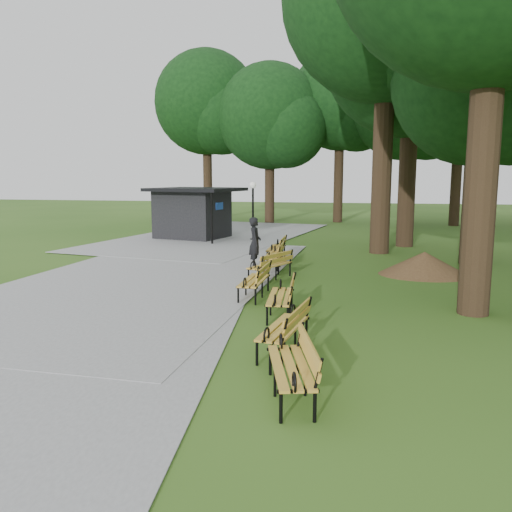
% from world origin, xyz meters
% --- Properties ---
extents(ground, '(100.00, 100.00, 0.00)m').
position_xyz_m(ground, '(0.00, 0.00, 0.00)').
color(ground, '#2F5719').
rests_on(ground, ground).
extents(path, '(12.00, 38.00, 0.06)m').
position_xyz_m(path, '(-4.00, 3.00, 0.03)').
color(path, gray).
rests_on(path, ground).
extents(person, '(0.54, 0.71, 1.76)m').
position_xyz_m(person, '(-0.96, 5.23, 0.88)').
color(person, black).
rests_on(person, ground).
extents(kiosk, '(4.81, 4.41, 2.56)m').
position_xyz_m(kiosk, '(-5.78, 12.97, 1.28)').
color(kiosk, black).
rests_on(kiosk, ground).
extents(lamp_post, '(0.32, 0.32, 2.87)m').
position_xyz_m(lamp_post, '(-2.58, 12.69, 2.09)').
color(lamp_post, black).
rests_on(lamp_post, ground).
extents(dirt_mound, '(2.39, 2.39, 0.76)m').
position_xyz_m(dirt_mound, '(4.64, 4.97, 0.38)').
color(dirt_mound, '#47301C').
rests_on(dirt_mound, ground).
extents(bench_0, '(1.10, 2.00, 0.88)m').
position_xyz_m(bench_0, '(1.64, -5.10, 0.44)').
color(bench_0, gold).
rests_on(bench_0, ground).
extents(bench_1, '(0.91, 1.97, 0.88)m').
position_xyz_m(bench_1, '(1.27, -3.21, 0.44)').
color(bench_1, gold).
rests_on(bench_1, ground).
extents(bench_2, '(0.79, 1.94, 0.88)m').
position_xyz_m(bench_2, '(0.84, -0.81, 0.44)').
color(bench_2, gold).
rests_on(bench_2, ground).
extents(bench_3, '(0.67, 1.91, 0.88)m').
position_xyz_m(bench_3, '(-0.11, 0.86, 0.44)').
color(bench_3, gold).
rests_on(bench_3, ground).
extents(bench_4, '(1.35, 2.00, 0.88)m').
position_xyz_m(bench_4, '(-0.10, 3.26, 0.44)').
color(bench_4, gold).
rests_on(bench_4, ground).
extents(bench_5, '(0.72, 1.93, 0.88)m').
position_xyz_m(bench_5, '(-0.31, 5.26, 0.44)').
color(bench_5, gold).
rests_on(bench_5, ground).
extents(bench_6, '(0.69, 1.91, 0.88)m').
position_xyz_m(bench_6, '(-0.53, 7.14, 0.44)').
color(bench_6, gold).
rests_on(bench_6, ground).
extents(lawn_tree_1, '(5.93, 5.93, 9.42)m').
position_xyz_m(lawn_tree_1, '(6.45, 7.56, 6.42)').
color(lawn_tree_1, black).
rests_on(lawn_tree_1, ground).
extents(lawn_tree_4, '(7.83, 7.83, 12.59)m').
position_xyz_m(lawn_tree_4, '(4.58, 11.97, 8.63)').
color(lawn_tree_4, black).
rests_on(lawn_tree_4, ground).
extents(tree_backdrop, '(37.34, 9.94, 16.49)m').
position_xyz_m(tree_backdrop, '(6.72, 23.07, 8.24)').
color(tree_backdrop, black).
rests_on(tree_backdrop, ground).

